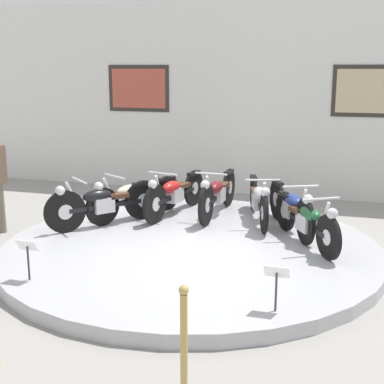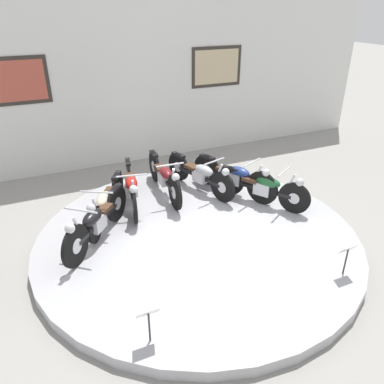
{
  "view_description": "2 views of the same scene",
  "coord_description": "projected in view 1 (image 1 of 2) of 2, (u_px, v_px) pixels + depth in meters",
  "views": [
    {
      "loc": [
        2.1,
        -7.03,
        2.65
      ],
      "look_at": [
        -0.02,
        0.1,
        0.91
      ],
      "focal_mm": 50.0,
      "sensor_mm": 36.0,
      "label": 1
    },
    {
      "loc": [
        -2.3,
        -4.87,
        3.7
      ],
      "look_at": [
        -0.03,
        0.17,
        0.88
      ],
      "focal_mm": 35.0,
      "sensor_mm": 36.0,
      "label": 2
    }
  ],
  "objects": [
    {
      "name": "motorcycle_red",
      "position": [
        174.0,
        192.0,
        9.16
      ],
      "size": [
        0.58,
        1.97,
        0.8
      ],
      "color": "black",
      "rests_on": "display_platform"
    },
    {
      "name": "motorcycle_cream",
      "position": [
        134.0,
        196.0,
        8.94
      ],
      "size": [
        1.03,
        1.73,
        0.78
      ],
      "color": "black",
      "rests_on": "display_platform"
    },
    {
      "name": "motorcycle_silver",
      "position": [
        259.0,
        199.0,
        8.75
      ],
      "size": [
        0.7,
        1.91,
        0.79
      ],
      "color": "black",
      "rests_on": "display_platform"
    },
    {
      "name": "motorcycle_blue",
      "position": [
        291.0,
        206.0,
        8.21
      ],
      "size": [
        0.9,
        1.85,
        0.81
      ],
      "color": "black",
      "rests_on": "display_platform"
    },
    {
      "name": "stanchion_post_right_of_entry",
      "position": [
        184.0,
        365.0,
        4.25
      ],
      "size": [
        0.28,
        0.28,
        1.02
      ],
      "color": "tan",
      "rests_on": "ground_plane"
    },
    {
      "name": "ground_plane",
      "position": [
        191.0,
        255.0,
        7.75
      ],
      "size": [
        60.0,
        60.0,
        0.0
      ],
      "primitive_type": "plane",
      "color": "gray"
    },
    {
      "name": "motorcycle_green",
      "position": [
        307.0,
        219.0,
        7.59
      ],
      "size": [
        1.06,
        1.7,
        0.78
      ],
      "color": "black",
      "rests_on": "display_platform"
    },
    {
      "name": "info_placard_front_left",
      "position": [
        27.0,
        251.0,
        6.31
      ],
      "size": [
        0.26,
        0.11,
        0.51
      ],
      "color": "#333338",
      "rests_on": "display_platform"
    },
    {
      "name": "info_placard_front_centre",
      "position": [
        277.0,
        278.0,
        5.5
      ],
      "size": [
        0.26,
        0.11,
        0.51
      ],
      "color": "#333338",
      "rests_on": "display_platform"
    },
    {
      "name": "motorcycle_black",
      "position": [
        103.0,
        202.0,
        8.48
      ],
      "size": [
        1.33,
        1.58,
        0.81
      ],
      "color": "black",
      "rests_on": "display_platform"
    },
    {
      "name": "back_wall",
      "position": [
        248.0,
        99.0,
        11.14
      ],
      "size": [
        14.0,
        0.22,
        4.01
      ],
      "color": "silver",
      "rests_on": "ground_plane"
    },
    {
      "name": "motorcycle_maroon",
      "position": [
        218.0,
        193.0,
        9.09
      ],
      "size": [
        0.54,
        2.03,
        0.82
      ],
      "color": "black",
      "rests_on": "display_platform"
    },
    {
      "name": "display_platform",
      "position": [
        191.0,
        249.0,
        7.73
      ],
      "size": [
        5.42,
        5.42,
        0.17
      ],
      "primitive_type": "cylinder",
      "color": "#ADADB2",
      "rests_on": "ground_plane"
    }
  ]
}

